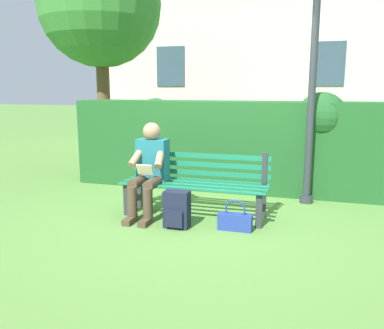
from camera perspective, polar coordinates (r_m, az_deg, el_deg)
ground at (r=5.02m, az=0.33°, el=-7.37°), size 60.00×60.00×0.00m
park_bench at (r=4.98m, az=0.61°, el=-2.48°), size 1.80×0.54×0.81m
person_seated at (r=4.96m, az=-6.11°, el=-0.43°), size 0.44×0.73×1.15m
hedge_backdrop at (r=6.33m, az=4.97°, el=3.20°), size 4.79×0.86×1.52m
tree at (r=9.35m, az=-13.40°, el=20.77°), size 2.71×2.58×4.59m
building_facade at (r=13.72m, az=8.74°, el=20.91°), size 9.26×2.75×8.03m
backpack at (r=4.57m, az=-2.19°, el=-6.46°), size 0.29×0.24×0.43m
handbag at (r=4.53m, az=6.16°, el=-7.98°), size 0.38×0.12×0.35m
lamp_post at (r=5.64m, az=17.10°, el=16.54°), size 0.30×0.30×3.31m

